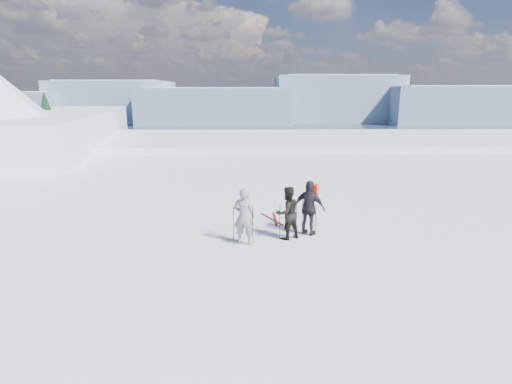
% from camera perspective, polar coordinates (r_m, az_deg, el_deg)
% --- Properties ---
extents(lake_basin, '(820.00, 820.00, 71.62)m').
position_cam_1_polar(lake_basin, '(42.01, 1.78, -1.65)').
color(lake_basin, white).
rests_on(lake_basin, ground).
extents(far_mountain_range, '(770.00, 110.00, 53.00)m').
position_cam_1_polar(far_mountain_range, '(466.38, 3.04, 12.68)').
color(far_mountain_range, slate).
rests_on(far_mountain_range, ground).
extents(near_ridge, '(31.37, 35.68, 25.62)m').
position_cam_1_polar(near_ridge, '(47.48, -32.14, 1.75)').
color(near_ridge, white).
rests_on(near_ridge, ground).
extents(skier_grey, '(0.78, 0.60, 1.92)m').
position_cam_1_polar(skier_grey, '(13.17, -1.73, -3.50)').
color(skier_grey, gray).
rests_on(skier_grey, ground).
extents(skier_dark, '(1.12, 1.04, 1.85)m').
position_cam_1_polar(skier_dark, '(13.70, 4.49, -2.99)').
color(skier_dark, black).
rests_on(skier_dark, ground).
extents(skier_pack, '(1.24, 0.99, 1.97)m').
position_cam_1_polar(skier_pack, '(14.12, 7.63, -2.31)').
color(skier_pack, black).
rests_on(skier_pack, ground).
extents(backpack, '(0.48, 0.41, 0.57)m').
position_cam_1_polar(backpack, '(14.05, 8.17, 2.93)').
color(backpack, red).
rests_on(backpack, skier_pack).
extents(ski_poles, '(2.87, 0.96, 1.37)m').
position_cam_1_polar(ski_poles, '(13.65, 3.43, -4.27)').
color(ski_poles, black).
rests_on(ski_poles, ground).
extents(skis_loose, '(0.86, 1.70, 0.03)m').
position_cam_1_polar(skis_loose, '(15.96, 2.50, -3.88)').
color(skis_loose, black).
rests_on(skis_loose, ground).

